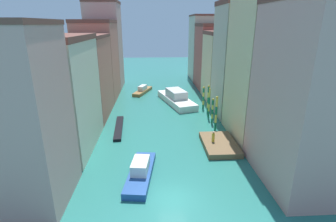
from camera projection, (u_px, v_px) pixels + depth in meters
ground_plane at (162, 111)px, 45.91m from camera, size 154.00×154.00×0.00m
building_left_0 at (13, 119)px, 20.41m from camera, size 7.47×7.38×15.07m
building_left_1 at (59, 95)px, 30.23m from camera, size 7.47×12.15×13.59m
building_left_2 at (84, 77)px, 41.57m from camera, size 7.47×11.76×13.18m
building_left_3 at (97, 60)px, 51.74m from camera, size 7.47×10.40×15.49m
building_left_4 at (105, 46)px, 60.17m from camera, size 7.47×8.63×19.67m
building_right_0 at (311, 96)px, 23.14m from camera, size 7.47×10.92×17.01m
building_right_1 at (265, 63)px, 32.46m from camera, size 7.47×9.87×20.11m
building_right_2 at (240, 60)px, 41.75m from camera, size 7.47×8.44×18.20m
building_right_3 at (224, 66)px, 51.13m from camera, size 7.47×9.40×13.45m
building_right_4 at (213, 56)px, 60.45m from camera, size 7.47×10.94×14.86m
building_right_5 at (204, 48)px, 70.60m from camera, size 7.47×10.89×17.07m
waterfront_dock at (219, 144)px, 32.28m from camera, size 4.07×6.63×0.67m
person_on_dock at (213, 137)px, 32.04m from camera, size 0.36×0.36×1.38m
mooring_pole_0 at (216, 113)px, 36.61m from camera, size 0.36×0.36×5.13m
mooring_pole_1 at (212, 111)px, 39.48m from camera, size 0.32×0.32×4.01m
mooring_pole_2 at (209, 103)px, 41.48m from camera, size 0.31×0.31×5.01m
mooring_pole_3 at (208, 99)px, 43.89m from camera, size 0.35×0.35×4.93m
mooring_pole_4 at (203, 97)px, 46.28m from camera, size 0.38×0.38×4.16m
vaporetto_white at (176, 98)px, 49.99m from camera, size 7.01×13.02×2.65m
gondola_black at (119, 128)px, 37.84m from camera, size 1.67×9.02×0.38m
motorboat_0 at (143, 90)px, 57.57m from camera, size 4.28×7.92×1.65m
motorboat_1 at (141, 171)px, 25.87m from camera, size 3.11×8.00×1.82m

